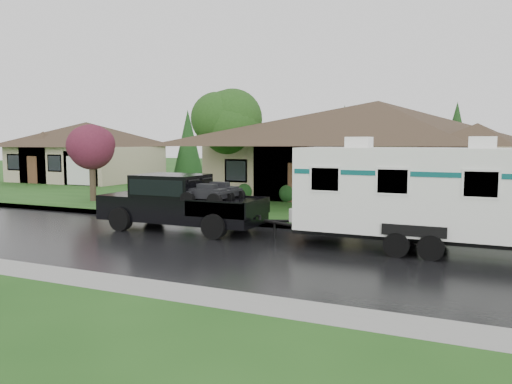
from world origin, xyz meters
TOP-DOWN VIEW (x-y plane):
  - ground at (0.00, 0.00)m, footprint 140.00×140.00m
  - road at (0.00, -2.00)m, footprint 140.00×8.00m
  - curb at (0.00, 2.25)m, footprint 140.00×0.50m
  - lawn at (0.00, 15.00)m, footprint 140.00×26.00m
  - house_main at (2.29, 13.84)m, footprint 19.44×10.80m
  - house_far at (-21.78, 15.85)m, footprint 10.80×8.64m
  - tree_left_green at (-5.75, 9.35)m, footprint 3.74×3.74m
  - tree_red at (-11.66, 5.19)m, footprint 2.53×2.53m
  - shrub_row at (2.00, 9.30)m, footprint 13.60×1.00m
  - pickup_truck at (-2.91, 0.15)m, footprint 6.38×2.43m
  - travel_trailer at (5.91, 0.15)m, footprint 7.87×2.77m

SIDE VIEW (x-z plane):
  - ground at x=0.00m, z-range 0.00..0.00m
  - road at x=0.00m, z-range 0.00..0.01m
  - curb at x=0.00m, z-range 0.00..0.15m
  - lawn at x=0.00m, z-range 0.00..0.15m
  - shrub_row at x=2.00m, z-range 0.15..1.15m
  - pickup_truck at x=-2.91m, z-range 0.08..2.20m
  - travel_trailer at x=5.91m, z-range 0.11..3.64m
  - house_far at x=-21.78m, z-range 0.07..5.87m
  - tree_red at x=-11.66m, z-range 0.95..5.15m
  - house_main at x=2.29m, z-range 0.14..7.04m
  - tree_left_green at x=-5.75m, z-range 1.35..7.54m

